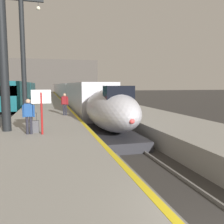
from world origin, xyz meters
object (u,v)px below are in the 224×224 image
object	(u,v)px
highspeed_train_main	(67,92)
passenger_near_edge	(29,114)
station_column_mid	(1,6)
station_column_far	(23,44)
passenger_mid_platform	(65,103)
regional_train_adjacent	(22,92)
departure_info_board	(41,103)
rolling_suitcase	(35,126)

from	to	relation	value
highspeed_train_main	passenger_near_edge	xyz separation A→B (m)	(-4.74, -36.06, 0.07)
station_column_mid	station_column_far	world-z (taller)	station_column_mid
station_column_far	passenger_mid_platform	xyz separation A→B (m)	(3.34, -5.37, -5.14)
regional_train_adjacent	passenger_near_edge	xyz separation A→B (m)	(3.36, -33.72, -0.09)
station_column_far	departure_info_board	size ratio (longest dim) A/B	4.87
station_column_mid	station_column_far	distance (m)	10.96
passenger_mid_platform	departure_info_board	xyz separation A→B (m)	(-1.57, -6.96, 0.52)
passenger_near_edge	rolling_suitcase	world-z (taller)	passenger_near_edge
station_column_far	passenger_mid_platform	distance (m)	8.14
highspeed_train_main	station_column_mid	xyz separation A→B (m)	(-5.90, -34.91, 5.23)
passenger_mid_platform	rolling_suitcase	world-z (taller)	passenger_mid_platform
passenger_mid_platform	station_column_far	bearing A→B (deg)	121.87
passenger_mid_platform	rolling_suitcase	distance (m)	6.72
station_column_far	rolling_suitcase	distance (m)	13.20
station_column_mid	passenger_mid_platform	distance (m)	8.31
station_column_mid	rolling_suitcase	xyz separation A→B (m)	(1.40, -0.81, -5.85)
station_column_mid	rolling_suitcase	world-z (taller)	station_column_mid
highspeed_train_main	regional_train_adjacent	bearing A→B (deg)	-163.92
highspeed_train_main	station_column_mid	world-z (taller)	station_column_mid
passenger_mid_platform	departure_info_board	distance (m)	7.15
highspeed_train_main	rolling_suitcase	xyz separation A→B (m)	(-4.50, -35.72, -0.61)
passenger_near_edge	departure_info_board	size ratio (longest dim) A/B	0.80
station_column_far	passenger_near_edge	bearing A→B (deg)	-84.53
highspeed_train_main	passenger_near_edge	distance (m)	36.37
passenger_near_edge	passenger_mid_platform	size ratio (longest dim) A/B	1.00
station_column_mid	departure_info_board	world-z (taller)	station_column_mid
highspeed_train_main	station_column_mid	distance (m)	35.79
station_column_mid	departure_info_board	size ratio (longest dim) A/B	4.89
station_column_mid	passenger_near_edge	bearing A→B (deg)	-44.63
rolling_suitcase	departure_info_board	distance (m)	1.37
regional_train_adjacent	departure_info_board	bearing A→B (deg)	-83.34
station_column_mid	highspeed_train_main	bearing A→B (deg)	80.41
highspeed_train_main	passenger_mid_platform	xyz separation A→B (m)	(-2.56, -29.32, 0.07)
highspeed_train_main	passenger_near_edge	size ratio (longest dim) A/B	45.27
passenger_mid_platform	station_column_mid	bearing A→B (deg)	-120.82
station_column_mid	departure_info_board	bearing A→B (deg)	-37.82
highspeed_train_main	station_column_far	xyz separation A→B (m)	(-5.90, -23.95, 5.21)
regional_train_adjacent	passenger_near_edge	world-z (taller)	regional_train_adjacent
rolling_suitcase	passenger_mid_platform	bearing A→B (deg)	73.19
passenger_near_edge	rolling_suitcase	bearing A→B (deg)	54.35
station_column_far	departure_info_board	world-z (taller)	station_column_far
station_column_far	passenger_near_edge	size ratio (longest dim) A/B	6.11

